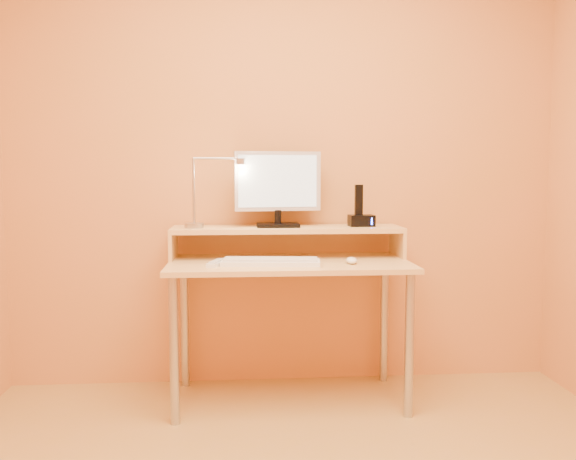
{
  "coord_description": "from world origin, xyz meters",
  "views": [
    {
      "loc": [
        -0.23,
        -1.74,
        1.16
      ],
      "look_at": [
        -0.01,
        1.13,
        0.88
      ],
      "focal_mm": 36.84,
      "sensor_mm": 36.0,
      "label": 1
    }
  ],
  "objects": [
    {
      "name": "monitor_panel",
      "position": [
        -0.05,
        1.34,
        1.12
      ],
      "size": [
        0.45,
        0.1,
        0.31
      ],
      "primitive_type": "cube",
      "rotation": [
        0.0,
        0.0,
        0.13
      ],
      "color": "silver",
      "rests_on": "monitor_neck"
    },
    {
      "name": "desk_leg_fr",
      "position": [
        0.55,
        0.93,
        0.35
      ],
      "size": [
        0.04,
        0.04,
        0.69
      ],
      "primitive_type": "cylinder",
      "color": "#AAABB1",
      "rests_on": "floor"
    },
    {
      "name": "desk_lower",
      "position": [
        0.0,
        1.18,
        0.71
      ],
      "size": [
        1.2,
        0.6,
        0.02
      ],
      "primitive_type": "cube",
      "color": "tan",
      "rests_on": "floor"
    },
    {
      "name": "shelf_riser_left",
      "position": [
        -0.59,
        1.33,
        0.79
      ],
      "size": [
        0.02,
        0.3,
        0.14
      ],
      "primitive_type": "cube",
      "color": "tan",
      "rests_on": "desk_lower"
    },
    {
      "name": "wall_back",
      "position": [
        0.0,
        1.5,
        1.25
      ],
      "size": [
        3.0,
        0.04,
        2.5
      ],
      "primitive_type": "cube",
      "color": "#D6824A",
      "rests_on": "floor"
    },
    {
      "name": "mouse",
      "position": [
        0.3,
        1.07,
        0.74
      ],
      "size": [
        0.06,
        0.1,
        0.03
      ],
      "primitive_type": "ellipsoid",
      "rotation": [
        0.0,
        0.0,
        -0.06
      ],
      "color": "white",
      "rests_on": "desk_lower"
    },
    {
      "name": "phone_handset",
      "position": [
        0.38,
        1.33,
        1.02
      ],
      "size": [
        0.04,
        0.03,
        0.16
      ],
      "primitive_type": "cube",
      "rotation": [
        0.0,
        0.0,
        0.04
      ],
      "color": "black",
      "rests_on": "phone_dock"
    },
    {
      "name": "lamp_base",
      "position": [
        -0.48,
        1.3,
        0.89
      ],
      "size": [
        0.1,
        0.1,
        0.02
      ],
      "primitive_type": "cylinder",
      "color": "#AAABB1",
      "rests_on": "desk_shelf"
    },
    {
      "name": "phone_dock",
      "position": [
        0.39,
        1.33,
        0.91
      ],
      "size": [
        0.13,
        0.1,
        0.06
      ],
      "primitive_type": "cube",
      "rotation": [
        0.0,
        0.0,
        0.04
      ],
      "color": "black",
      "rests_on": "desk_shelf"
    },
    {
      "name": "desk_leg_fl",
      "position": [
        -0.55,
        0.93,
        0.35
      ],
      "size": [
        0.04,
        0.04,
        0.69
      ],
      "primitive_type": "cylinder",
      "color": "#AAABB1",
      "rests_on": "floor"
    },
    {
      "name": "lamp_bulb",
      "position": [
        -0.24,
        1.3,
        1.2
      ],
      "size": [
        0.03,
        0.03,
        0.0
      ],
      "primitive_type": "cylinder",
      "color": "#FFEAC6",
      "rests_on": "lamp_head"
    },
    {
      "name": "lamp_post",
      "position": [
        -0.48,
        1.3,
        1.07
      ],
      "size": [
        0.01,
        0.01,
        0.33
      ],
      "primitive_type": "cylinder",
      "color": "#AAABB1",
      "rests_on": "lamp_base"
    },
    {
      "name": "desk_leg_bl",
      "position": [
        -0.55,
        1.43,
        0.35
      ],
      "size": [
        0.04,
        0.04,
        0.69
      ],
      "primitive_type": "cylinder",
      "color": "#AAABB1",
      "rests_on": "floor"
    },
    {
      "name": "desk_leg_br",
      "position": [
        0.55,
        1.43,
        0.35
      ],
      "size": [
        0.04,
        0.04,
        0.69
      ],
      "primitive_type": "cylinder",
      "color": "#AAABB1",
      "rests_on": "floor"
    },
    {
      "name": "desk_shelf",
      "position": [
        0.0,
        1.33,
        0.87
      ],
      "size": [
        1.2,
        0.3,
        0.02
      ],
      "primitive_type": "cube",
      "color": "tan",
      "rests_on": "desk_lower"
    },
    {
      "name": "monitor_foot",
      "position": [
        -0.05,
        1.33,
        0.89
      ],
      "size": [
        0.22,
        0.16,
        0.02
      ],
      "primitive_type": "cube",
      "color": "black",
      "rests_on": "desk_shelf"
    },
    {
      "name": "monitor_screen",
      "position": [
        -0.05,
        1.32,
        1.12
      ],
      "size": [
        0.41,
        0.06,
        0.27
      ],
      "primitive_type": "cube",
      "rotation": [
        0.0,
        0.0,
        0.13
      ],
      "color": "silver",
      "rests_on": "monitor_panel"
    },
    {
      "name": "phone_led",
      "position": [
        0.44,
        1.28,
        0.91
      ],
      "size": [
        0.01,
        0.0,
        0.04
      ],
      "primitive_type": "cube",
      "color": "#395AFF",
      "rests_on": "phone_dock"
    },
    {
      "name": "shelf_riser_right",
      "position": [
        0.59,
        1.33,
        0.79
      ],
      "size": [
        0.02,
        0.3,
        0.14
      ],
      "primitive_type": "cube",
      "color": "tan",
      "rests_on": "desk_lower"
    },
    {
      "name": "monitor_back",
      "position": [
        -0.05,
        1.36,
        1.12
      ],
      "size": [
        0.41,
        0.07,
        0.26
      ],
      "primitive_type": "cube",
      "rotation": [
        0.0,
        0.0,
        0.13
      ],
      "color": "black",
      "rests_on": "monitor_panel"
    },
    {
      "name": "keyboard",
      "position": [
        -0.1,
        1.07,
        0.73
      ],
      "size": [
        0.49,
        0.2,
        0.02
      ],
      "primitive_type": "cube",
      "rotation": [
        0.0,
        0.0,
        -0.1
      ],
      "color": "white",
      "rests_on": "desk_lower"
    },
    {
      "name": "remote_control",
      "position": [
        -0.36,
        1.08,
        0.73
      ],
      "size": [
        0.1,
        0.18,
        0.02
      ],
      "primitive_type": "cube",
      "rotation": [
        0.0,
        0.0,
        -0.31
      ],
      "color": "white",
      "rests_on": "desk_lower"
    },
    {
      "name": "monitor_neck",
      "position": [
        -0.05,
        1.33,
        0.93
      ],
      "size": [
        0.04,
        0.04,
        0.07
      ],
      "primitive_type": "cylinder",
      "color": "black",
      "rests_on": "monitor_foot"
    },
    {
      "name": "lamp_head",
      "position": [
        -0.24,
        1.3,
        1.22
      ],
      "size": [
        0.04,
        0.04,
        0.03
      ],
      "primitive_type": "cylinder",
      "color": "#AAABB1",
      "rests_on": "lamp_arm"
    },
    {
      "name": "lamp_arm",
      "position": [
        -0.36,
        1.3,
        1.24
      ],
      "size": [
        0.24,
        0.01,
        0.01
      ],
      "primitive_type": "cylinder",
      "rotation": [
        0.0,
        1.57,
        0.0
      ],
      "color": "#AAABB1",
      "rests_on": "lamp_post"
    }
  ]
}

